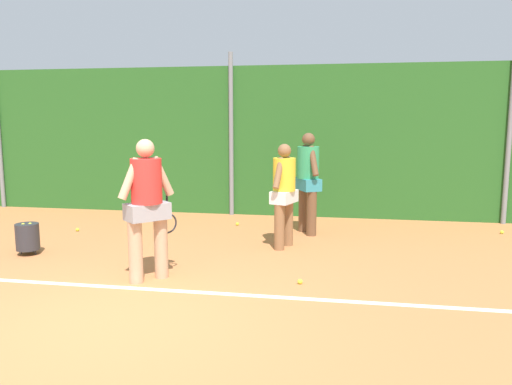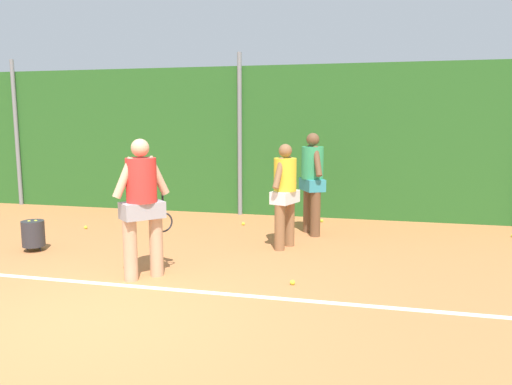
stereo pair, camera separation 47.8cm
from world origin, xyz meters
The scene contains 14 objects.
ground_plane centered at (0.00, 1.84, 0.00)m, with size 30.69×30.69×0.00m, color #C67542.
hedge_fence_backdrop centered at (0.00, 6.26, 1.65)m, with size 19.95×0.25×3.30m, color #286023.
fence_post_center centered at (0.00, 6.09, 1.79)m, with size 0.10×0.10×3.58m, color gray.
fence_post_right centered at (5.75, 6.09, 1.79)m, with size 0.10×0.10×3.58m, color gray.
court_baseline_paint centered at (0.00, 1.01, 0.00)m, with size 14.58×0.10×0.01m, color white.
player_foreground_near centered at (-0.07, 1.37, 1.06)m, with size 0.61×0.69×1.89m.
player_midcourt centered at (1.51, 3.39, 0.98)m, with size 0.45×0.70×1.74m.
player_backcourt_far centered at (1.82, 4.51, 1.06)m, with size 0.55×0.71×1.89m.
ball_hopper centered at (-2.46, 2.25, 0.29)m, with size 0.36×0.36×0.51m.
tennis_ball_1 centered at (1.90, 5.64, 0.03)m, with size 0.07×0.07×0.07m, color #CCDB33.
tennis_ball_2 centered at (5.45, 5.10, 0.03)m, with size 0.07×0.07×0.07m, color #CCDB33.
tennis_ball_3 centered at (0.37, 4.96, 0.03)m, with size 0.07×0.07×0.07m, color #CCDB33.
tennis_ball_4 centered at (-2.56, 3.91, 0.03)m, with size 0.07×0.07×0.07m, color #CCDB33.
tennis_ball_7 centered at (1.94, 1.55, 0.03)m, with size 0.07×0.07×0.07m, color #CCDB33.
Camera 1 is at (2.46, -4.74, 2.14)m, focal length 34.96 mm.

